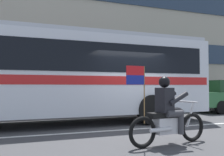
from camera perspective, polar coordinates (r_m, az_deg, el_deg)
name	(u,v)px	position (r m, az deg, el deg)	size (l,w,h in m)	color
ground_plane	(133,126)	(8.54, 4.74, -10.91)	(60.00, 60.00, 0.00)	#3D3D3F
sidewalk_curb	(92,110)	(13.30, -4.55, -7.34)	(28.00, 3.80, 0.15)	#A39E93
lane_center_stripe	(141,129)	(8.00, 6.57, -11.49)	(26.60, 0.14, 0.01)	silver
office_building_facade	(83,23)	(15.95, -6.73, 12.39)	(28.00, 0.89, 10.52)	gray
transit_bus	(59,71)	(8.96, -12.01, 1.63)	(11.02, 2.77, 3.22)	silver
motorcycle_with_rider	(168,116)	(5.88, 12.73, -8.42)	(2.18, 0.68, 1.78)	black
fire_hydrant	(126,103)	(12.36, 3.27, -5.69)	(0.22, 0.30, 0.75)	red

